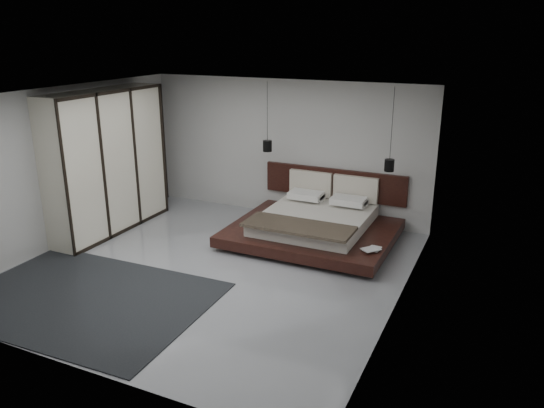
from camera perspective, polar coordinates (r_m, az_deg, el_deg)
The scene contains 14 objects.
floor at distance 8.81m, azimuth -6.41°, elevation -6.82°, with size 6.00×6.00×0.00m, color gray.
ceiling at distance 8.05m, azimuth -7.12°, elevation 11.56°, with size 6.00×6.00×0.00m, color white.
wall_back at distance 10.91m, azimuth 1.49°, elevation 5.96°, with size 6.00×6.00×0.00m, color #B7B7B4.
wall_front at distance 6.12m, azimuth -21.51°, elevation -5.31°, with size 6.00×6.00×0.00m, color #B7B7B4.
wall_left at distance 10.18m, azimuth -21.37°, elevation 3.81°, with size 6.00×6.00×0.00m, color #B7B7B4.
wall_right at distance 7.28m, azimuth 13.88°, elevation -0.86°, with size 6.00×6.00×0.00m, color #B7B7B4.
lattice_screen at distance 11.94m, azimuth -12.78°, elevation 6.10°, with size 0.05×0.90×2.60m, color black.
bed at distance 9.86m, azimuth 4.65°, elevation -2.13°, with size 2.91×2.45×1.10m.
book_lower at distance 8.94m, azimuth 10.36°, elevation -4.67°, with size 0.19×0.26×0.02m, color #99724C.
book_upper at distance 8.91m, azimuth 10.19°, elevation -4.58°, with size 0.21×0.29×0.02m, color #99724C.
pendant_left at distance 10.36m, azimuth -0.50°, elevation 6.29°, with size 0.18×0.18×1.34m.
pendant_right at distance 9.64m, azimuth 12.50°, elevation 4.12°, with size 0.17×0.17×1.48m.
wardrobe at distance 10.49m, azimuth -17.35°, elevation 4.34°, with size 0.65×2.74×2.69m.
rug at distance 8.26m, azimuth -19.51°, elevation -9.56°, with size 3.60×2.57×0.02m, color black.
Camera 1 is at (4.22, -6.79, 3.71)m, focal length 35.00 mm.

